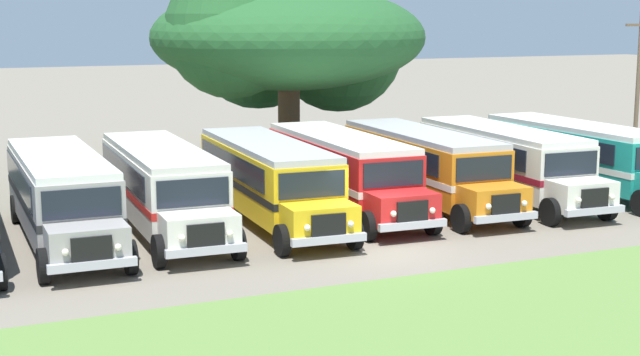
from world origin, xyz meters
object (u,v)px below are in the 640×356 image
(parked_bus_slot_4, at_px, (343,168))
(utility_pole, at_px, (638,87))
(parked_bus_slot_3, at_px, (269,177))
(parked_bus_slot_5, at_px, (424,164))
(parked_bus_slot_2, at_px, (162,184))
(parked_bus_slot_7, at_px, (580,154))
(parked_bus_slot_1, at_px, (62,193))
(broad_shade_tree, at_px, (284,40))
(parked_bus_slot_6, at_px, (504,159))

(parked_bus_slot_4, height_order, utility_pole, utility_pole)
(parked_bus_slot_3, bearing_deg, parked_bus_slot_5, 96.50)
(parked_bus_slot_2, height_order, parked_bus_slot_7, same)
(parked_bus_slot_5, xyz_separation_m, utility_pole, (12.78, 2.39, 2.38))
(parked_bus_slot_1, height_order, parked_bus_slot_4, same)
(parked_bus_slot_2, height_order, utility_pole, utility_pole)
(broad_shade_tree, bearing_deg, parked_bus_slot_5, -82.24)
(parked_bus_slot_1, relative_size, parked_bus_slot_7, 1.00)
(parked_bus_slot_4, height_order, parked_bus_slot_7, same)
(parked_bus_slot_6, relative_size, broad_shade_tree, 0.80)
(parked_bus_slot_5, bearing_deg, parked_bus_slot_6, 85.87)
(parked_bus_slot_5, relative_size, parked_bus_slot_6, 1.00)
(parked_bus_slot_5, bearing_deg, parked_bus_slot_1, -86.13)
(parked_bus_slot_7, distance_m, utility_pole, 6.71)
(parked_bus_slot_1, relative_size, parked_bus_slot_3, 1.00)
(parked_bus_slot_3, height_order, parked_bus_slot_6, same)
(parked_bus_slot_7, height_order, utility_pole, utility_pole)
(parked_bus_slot_3, height_order, parked_bus_slot_5, same)
(parked_bus_slot_1, bearing_deg, parked_bus_slot_2, 95.33)
(utility_pole, bearing_deg, parked_bus_slot_7, -153.01)
(parked_bus_slot_4, distance_m, utility_pole, 16.49)
(broad_shade_tree, height_order, utility_pole, broad_shade_tree)
(parked_bus_slot_5, bearing_deg, parked_bus_slot_7, 88.65)
(parked_bus_slot_3, xyz_separation_m, broad_shade_tree, (5.13, 11.22, 4.53))
(parked_bus_slot_6, bearing_deg, parked_bus_slot_3, -87.17)
(parked_bus_slot_6, bearing_deg, parked_bus_slot_5, -93.61)
(parked_bus_slot_5, xyz_separation_m, parked_bus_slot_7, (7.19, -0.46, 0.00))
(broad_shade_tree, bearing_deg, parked_bus_slot_2, -129.24)
(parked_bus_slot_7, xyz_separation_m, utility_pole, (5.59, 2.85, 2.38))
(parked_bus_slot_4, relative_size, utility_pole, 1.47)
(parked_bus_slot_3, bearing_deg, parked_bus_slot_7, 92.82)
(parked_bus_slot_6, height_order, utility_pole, utility_pole)
(parked_bus_slot_2, bearing_deg, parked_bus_slot_1, -83.39)
(parked_bus_slot_2, distance_m, utility_pole, 23.46)
(parked_bus_slot_1, height_order, utility_pole, utility_pole)
(parked_bus_slot_3, relative_size, parked_bus_slot_5, 1.00)
(utility_pole, bearing_deg, parked_bus_slot_5, -169.42)
(parked_bus_slot_6, height_order, broad_shade_tree, broad_shade_tree)
(parked_bus_slot_5, distance_m, utility_pole, 13.22)
(parked_bus_slot_4, bearing_deg, parked_bus_slot_1, -83.92)
(parked_bus_slot_3, distance_m, broad_shade_tree, 13.14)
(parked_bus_slot_1, relative_size, parked_bus_slot_2, 1.00)
(parked_bus_slot_3, bearing_deg, parked_bus_slot_4, 104.89)
(parked_bus_slot_2, bearing_deg, broad_shade_tree, 143.26)
(parked_bus_slot_5, relative_size, utility_pole, 1.47)
(parked_bus_slot_6, xyz_separation_m, parked_bus_slot_7, (3.73, -0.07, 0.00))
(parked_bus_slot_2, height_order, parked_bus_slot_4, same)
(parked_bus_slot_7, height_order, broad_shade_tree, broad_shade_tree)
(parked_bus_slot_3, xyz_separation_m, parked_bus_slot_5, (6.61, 0.39, 0.00))
(parked_bus_slot_1, height_order, parked_bus_slot_6, same)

